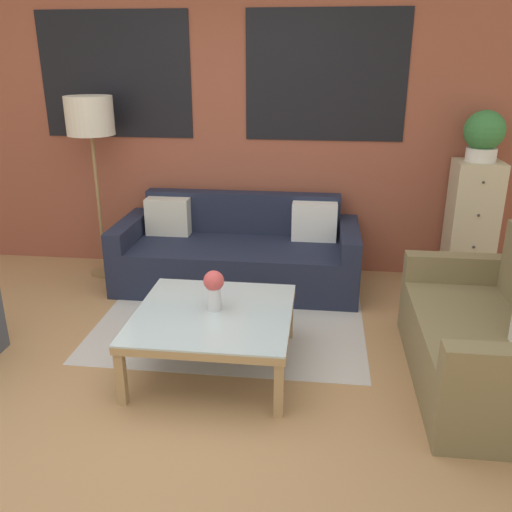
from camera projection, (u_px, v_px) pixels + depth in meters
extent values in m
plane|color=#AD7F51|center=(150.00, 410.00, 3.20)|extent=(16.00, 16.00, 0.00)
cube|color=brown|center=(220.00, 121.00, 4.98)|extent=(8.40, 0.08, 2.80)
cube|color=black|center=(115.00, 75.00, 4.91)|extent=(1.40, 0.01, 1.10)
cube|color=black|center=(326.00, 76.00, 4.69)|extent=(1.40, 0.01, 1.10)
cube|color=#BCB7B2|center=(231.00, 323.00, 4.24)|extent=(2.06, 1.50, 0.00)
cube|color=#1E2338|center=(236.00, 268.00, 4.80)|extent=(1.81, 0.72, 0.40)
cube|color=#1E2338|center=(243.00, 233.00, 5.14)|extent=(1.81, 0.16, 0.78)
cube|color=#1E2338|center=(131.00, 251.00, 4.95)|extent=(0.16, 0.88, 0.58)
cube|color=#1E2338|center=(348.00, 260.00, 4.73)|extent=(0.16, 0.88, 0.58)
cube|color=beige|center=(168.00, 217.00, 5.01)|extent=(0.40, 0.16, 0.34)
cube|color=white|center=(314.00, 222.00, 4.85)|extent=(0.40, 0.16, 0.34)
cube|color=olive|center=(467.00, 352.00, 3.41)|extent=(0.64, 1.21, 0.42)
cube|color=olive|center=(458.00, 295.00, 4.00)|extent=(0.80, 0.14, 0.62)
cube|color=silver|center=(213.00, 313.00, 3.51)|extent=(1.01, 1.01, 0.01)
cube|color=tan|center=(197.00, 355.00, 3.07)|extent=(1.01, 0.05, 0.05)
cube|color=tan|center=(226.00, 288.00, 3.96)|extent=(1.01, 0.05, 0.05)
cube|color=tan|center=(142.00, 313.00, 3.57)|extent=(0.05, 1.01, 0.05)
cube|color=tan|center=(287.00, 321.00, 3.46)|extent=(0.05, 1.01, 0.05)
cube|color=tan|center=(121.00, 375.00, 3.19)|extent=(0.05, 0.05, 0.40)
cube|color=tan|center=(279.00, 386.00, 3.09)|extent=(0.05, 0.05, 0.40)
cube|color=tan|center=(165.00, 306.00, 4.07)|extent=(0.05, 0.05, 0.40)
cube|color=tan|center=(289.00, 313.00, 3.96)|extent=(0.05, 0.05, 0.40)
cylinder|color=olive|center=(106.00, 272.00, 5.21)|extent=(0.28, 0.28, 0.02)
cylinder|color=olive|center=(99.00, 206.00, 4.98)|extent=(0.03, 0.03, 1.29)
cylinder|color=beige|center=(90.00, 116.00, 4.70)|extent=(0.41, 0.41, 0.33)
cube|color=#C6B793|center=(471.00, 225.00, 4.77)|extent=(0.39, 0.36, 1.13)
sphere|color=#38332D|center=(484.00, 182.00, 4.45)|extent=(0.02, 0.02, 0.02)
sphere|color=#38332D|center=(479.00, 215.00, 4.55)|extent=(0.02, 0.02, 0.02)
sphere|color=#38332D|center=(474.00, 247.00, 4.65)|extent=(0.02, 0.02, 0.02)
sphere|color=#38332D|center=(469.00, 277.00, 4.75)|extent=(0.02, 0.02, 0.02)
cylinder|color=silver|center=(481.00, 155.00, 4.56)|extent=(0.25, 0.25, 0.11)
sphere|color=#387A3D|center=(484.00, 130.00, 4.49)|extent=(0.33, 0.33, 0.33)
cylinder|color=silver|center=(214.00, 299.00, 3.51)|extent=(0.09, 0.09, 0.16)
sphere|color=#CC4C4C|center=(214.00, 281.00, 3.46)|extent=(0.13, 0.13, 0.13)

